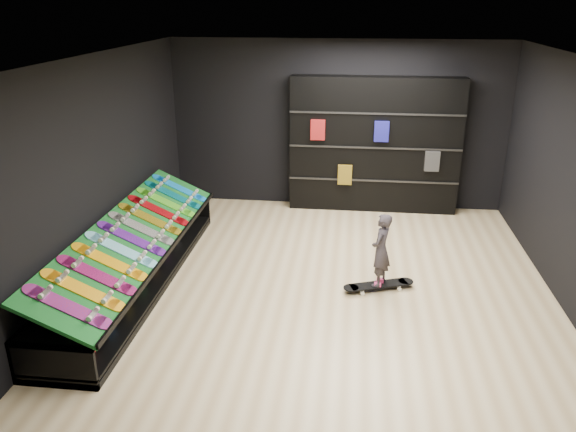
# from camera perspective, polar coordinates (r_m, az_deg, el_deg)

# --- Properties ---
(floor) EXTENTS (6.00, 7.00, 0.01)m
(floor) POSITION_cam_1_polar(r_m,az_deg,el_deg) (7.49, 3.65, -7.87)
(floor) COLOR beige
(floor) RESTS_ON ground
(ceiling) EXTENTS (6.00, 7.00, 0.01)m
(ceiling) POSITION_cam_1_polar(r_m,az_deg,el_deg) (6.57, 4.28, 15.62)
(ceiling) COLOR white
(ceiling) RESTS_ON ground
(wall_back) EXTENTS (6.00, 0.02, 3.00)m
(wall_back) POSITION_cam_1_polar(r_m,az_deg,el_deg) (10.27, 5.03, 9.16)
(wall_back) COLOR black
(wall_back) RESTS_ON ground
(wall_front) EXTENTS (6.00, 0.02, 3.00)m
(wall_front) POSITION_cam_1_polar(r_m,az_deg,el_deg) (3.73, 0.90, -13.81)
(wall_front) COLOR black
(wall_front) RESTS_ON ground
(wall_left) EXTENTS (0.02, 7.00, 3.00)m
(wall_left) POSITION_cam_1_polar(r_m,az_deg,el_deg) (7.63, -19.21, 3.77)
(wall_left) COLOR black
(wall_left) RESTS_ON ground
(display_rack) EXTENTS (0.90, 4.50, 0.50)m
(display_rack) POSITION_cam_1_polar(r_m,az_deg,el_deg) (7.90, -15.17, -4.96)
(display_rack) COLOR black
(display_rack) RESTS_ON ground
(turf_ramp) EXTENTS (0.92, 4.50, 0.46)m
(turf_ramp) POSITION_cam_1_polar(r_m,az_deg,el_deg) (7.69, -15.15, -1.90)
(turf_ramp) COLOR #0D5319
(turf_ramp) RESTS_ON display_rack
(back_shelving) EXTENTS (2.99, 0.35, 2.40)m
(back_shelving) POSITION_cam_1_polar(r_m,az_deg,el_deg) (10.16, 8.77, 7.12)
(back_shelving) COLOR black
(back_shelving) RESTS_ON ground
(floor_skateboard) EXTENTS (1.00, 0.55, 0.09)m
(floor_skateboard) POSITION_cam_1_polar(r_m,az_deg,el_deg) (7.64, 9.18, -7.10)
(floor_skateboard) COLOR black
(floor_skateboard) RESTS_ON ground
(child) EXTENTS (0.23, 0.27, 0.60)m
(child) POSITION_cam_1_polar(r_m,az_deg,el_deg) (7.48, 9.34, -4.79)
(child) COLOR black
(child) RESTS_ON floor_skateboard
(display_board_0) EXTENTS (0.93, 0.22, 0.50)m
(display_board_0) POSITION_cam_1_polar(r_m,az_deg,el_deg) (6.14, -21.46, -8.57)
(display_board_0) COLOR #2626BF
(display_board_0) RESTS_ON turf_ramp
(display_board_1) EXTENTS (0.93, 0.22, 0.50)m
(display_board_1) POSITION_cam_1_polar(r_m,az_deg,el_deg) (6.41, -20.07, -7.09)
(display_board_1) COLOR orange
(display_board_1) RESTS_ON turf_ramp
(display_board_2) EXTENTS (0.93, 0.22, 0.50)m
(display_board_2) POSITION_cam_1_polar(r_m,az_deg,el_deg) (6.68, -18.79, -5.72)
(display_board_2) COLOR #E5198C
(display_board_2) RESTS_ON turf_ramp
(display_board_3) EXTENTS (0.93, 0.22, 0.50)m
(display_board_3) POSITION_cam_1_polar(r_m,az_deg,el_deg) (6.96, -17.62, -4.46)
(display_board_3) COLOR yellow
(display_board_3) RESTS_ON turf_ramp
(display_board_4) EXTENTS (0.93, 0.22, 0.50)m
(display_board_4) POSITION_cam_1_polar(r_m,az_deg,el_deg) (7.24, -16.54, -3.30)
(display_board_4) COLOR #0CB2E5
(display_board_4) RESTS_ON turf_ramp
(display_board_5) EXTENTS (0.93, 0.22, 0.50)m
(display_board_5) POSITION_cam_1_polar(r_m,az_deg,el_deg) (7.53, -15.55, -2.22)
(display_board_5) COLOR purple
(display_board_5) RESTS_ON turf_ramp
(display_board_6) EXTENTS (0.93, 0.22, 0.50)m
(display_board_6) POSITION_cam_1_polar(r_m,az_deg,el_deg) (7.83, -14.63, -1.23)
(display_board_6) COLOR black
(display_board_6) RESTS_ON turf_ramp
(display_board_7) EXTENTS (0.93, 0.22, 0.50)m
(display_board_7) POSITION_cam_1_polar(r_m,az_deg,el_deg) (8.12, -13.78, -0.30)
(display_board_7) COLOR yellow
(display_board_7) RESTS_ON turf_ramp
(display_board_8) EXTENTS (0.93, 0.22, 0.50)m
(display_board_8) POSITION_cam_1_polar(r_m,az_deg,el_deg) (8.43, -12.99, 0.55)
(display_board_8) COLOR red
(display_board_8) RESTS_ON turf_ramp
(display_board_9) EXTENTS (0.93, 0.22, 0.50)m
(display_board_9) POSITION_cam_1_polar(r_m,az_deg,el_deg) (8.73, -12.26, 1.35)
(display_board_9) COLOR green
(display_board_9) RESTS_ON turf_ramp
(display_board_10) EXTENTS (0.93, 0.22, 0.50)m
(display_board_10) POSITION_cam_1_polar(r_m,az_deg,el_deg) (9.04, -11.58, 2.10)
(display_board_10) COLOR #0C8C99
(display_board_10) RESTS_ON turf_ramp
(display_board_11) EXTENTS (0.93, 0.22, 0.50)m
(display_board_11) POSITION_cam_1_polar(r_m,az_deg,el_deg) (9.35, -10.94, 2.79)
(display_board_11) COLOR blue
(display_board_11) RESTS_ON turf_ramp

